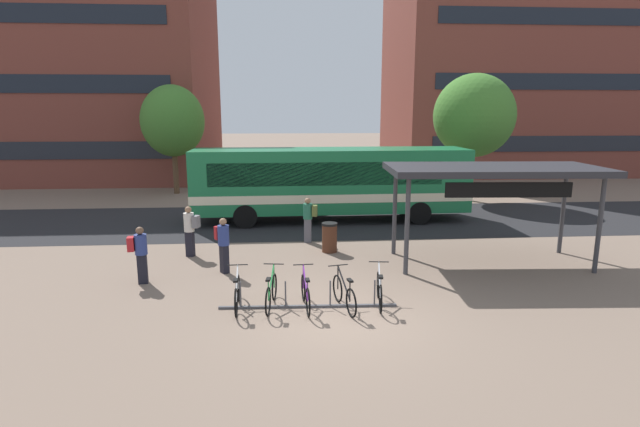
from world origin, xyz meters
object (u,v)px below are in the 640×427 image
(parked_bicycle_silver_4, at_px, (379,290))
(street_tree_0, at_px, (173,121))
(street_tree_1, at_px, (474,116))
(transit_shelter, at_px, (494,173))
(commuter_red_pack_1, at_px, (140,251))
(commuter_grey_pack_3, at_px, (190,228))
(commuter_olive_pack_2, at_px, (309,217))
(city_bus, at_px, (332,181))
(parked_bicycle_white_0, at_px, (237,294))
(commuter_red_pack_0, at_px, (223,241))
(parked_bicycle_purple_2, at_px, (306,294))
(parked_bicycle_green_1, at_px, (271,293))
(parked_bicycle_black_3, at_px, (344,294))
(trash_bin, at_px, (330,237))

(parked_bicycle_silver_4, height_order, street_tree_0, street_tree_0)
(street_tree_1, bearing_deg, transit_shelter, -107.70)
(commuter_red_pack_1, xyz_separation_m, commuter_grey_pack_3, (0.92, 2.64, 0.03))
(commuter_olive_pack_2, bearing_deg, city_bus, -98.20)
(city_bus, height_order, street_tree_1, street_tree_1)
(commuter_olive_pack_2, bearing_deg, street_tree_1, -128.26)
(commuter_red_pack_1, bearing_deg, street_tree_0, 89.89)
(parked_bicycle_white_0, distance_m, commuter_red_pack_0, 3.01)
(parked_bicycle_purple_2, height_order, commuter_red_pack_1, commuter_red_pack_1)
(parked_bicycle_purple_2, xyz_separation_m, commuter_red_pack_0, (-2.35, 2.97, 0.59))
(parked_bicycle_white_0, relative_size, street_tree_0, 0.27)
(parked_bicycle_green_1, xyz_separation_m, parked_bicycle_purple_2, (0.85, -0.11, 0.00))
(parked_bicycle_silver_4, xyz_separation_m, commuter_olive_pack_2, (-1.47, 6.24, 0.59))
(commuter_grey_pack_3, bearing_deg, commuter_red_pack_1, 86.88)
(parked_bicycle_green_1, distance_m, commuter_red_pack_1, 4.29)
(city_bus, height_order, parked_bicycle_black_3, city_bus)
(commuter_red_pack_1, height_order, street_tree_0, street_tree_0)
(commuter_red_pack_1, bearing_deg, parked_bicycle_silver_4, -26.16)
(parked_bicycle_purple_2, bearing_deg, street_tree_0, 16.82)
(transit_shelter, bearing_deg, commuter_red_pack_0, -174.61)
(parked_bicycle_silver_4, relative_size, commuter_red_pack_0, 1.01)
(commuter_grey_pack_3, bearing_deg, parked_bicycle_silver_4, 155.75)
(transit_shelter, bearing_deg, city_bus, 126.42)
(parked_bicycle_white_0, relative_size, commuter_red_pack_0, 1.02)
(street_tree_1, bearing_deg, parked_bicycle_purple_2, -123.53)
(commuter_red_pack_1, bearing_deg, parked_bicycle_white_0, -43.96)
(commuter_red_pack_1, xyz_separation_m, street_tree_1, (14.19, 12.35, 3.62))
(parked_bicycle_green_1, bearing_deg, street_tree_1, -28.59)
(commuter_olive_pack_2, distance_m, street_tree_1, 12.84)
(commuter_red_pack_1, bearing_deg, transit_shelter, -2.15)
(parked_bicycle_silver_4, distance_m, trash_bin, 4.97)
(city_bus, bearing_deg, transit_shelter, -57.65)
(parked_bicycle_black_3, relative_size, commuter_red_pack_0, 1.00)
(parked_bicycle_silver_4, bearing_deg, trash_bin, 16.98)
(parked_bicycle_black_3, height_order, trash_bin, trash_bin)
(parked_bicycle_black_3, height_order, commuter_red_pack_0, commuter_red_pack_0)
(street_tree_1, bearing_deg, commuter_red_pack_0, -136.04)
(parked_bicycle_purple_2, xyz_separation_m, transit_shelter, (6.05, 3.32, 2.55))
(parked_bicycle_white_0, relative_size, street_tree_1, 0.25)
(trash_bin, bearing_deg, parked_bicycle_white_0, -119.22)
(commuter_red_pack_0, bearing_deg, street_tree_1, 100.34)
(parked_bicycle_purple_2, relative_size, street_tree_1, 0.25)
(parked_bicycle_black_3, distance_m, commuter_red_pack_1, 6.00)
(city_bus, distance_m, trash_bin, 5.22)
(parked_bicycle_silver_4, relative_size, trash_bin, 1.67)
(parked_bicycle_silver_4, bearing_deg, parked_bicycle_purple_2, 100.41)
(city_bus, distance_m, parked_bicycle_silver_4, 10.03)
(commuter_olive_pack_2, distance_m, commuter_grey_pack_3, 4.33)
(parked_bicycle_silver_4, distance_m, commuter_red_pack_0, 5.14)
(street_tree_0, bearing_deg, commuter_red_pack_1, -81.69)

